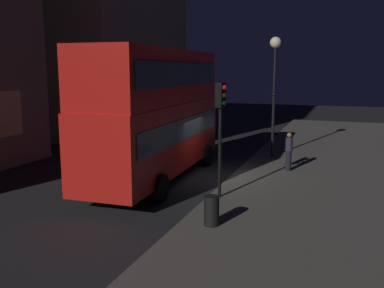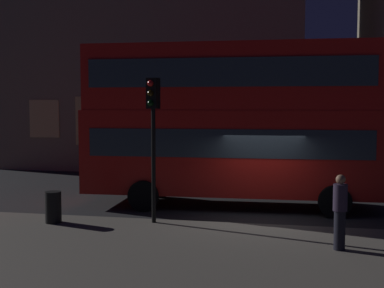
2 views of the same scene
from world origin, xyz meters
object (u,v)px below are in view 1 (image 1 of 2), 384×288
at_px(litter_bin, 212,211).
at_px(double_decker_bus, 156,109).
at_px(traffic_light_near_kerb, 221,116).
at_px(street_lamp, 275,65).
at_px(pedestrian, 289,151).

bearing_deg(litter_bin, double_decker_bus, 40.39).
bearing_deg(traffic_light_near_kerb, street_lamp, 10.06).
height_order(traffic_light_near_kerb, litter_bin, traffic_light_near_kerb).
xyz_separation_m(traffic_light_near_kerb, pedestrian, (4.90, -1.77, -2.01)).
bearing_deg(pedestrian, double_decker_bus, 156.06).
bearing_deg(pedestrian, traffic_light_near_kerb, -165.55).
height_order(street_lamp, pedestrian, street_lamp).
distance_m(street_lamp, litter_bin, 11.46).
distance_m(pedestrian, litter_bin, 7.77).
relative_size(traffic_light_near_kerb, pedestrian, 2.34).
height_order(double_decker_bus, street_lamp, street_lamp).
relative_size(pedestrian, litter_bin, 1.96).
relative_size(double_decker_bus, litter_bin, 11.24).
distance_m(double_decker_bus, pedestrian, 6.28).
distance_m(traffic_light_near_kerb, pedestrian, 5.58).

